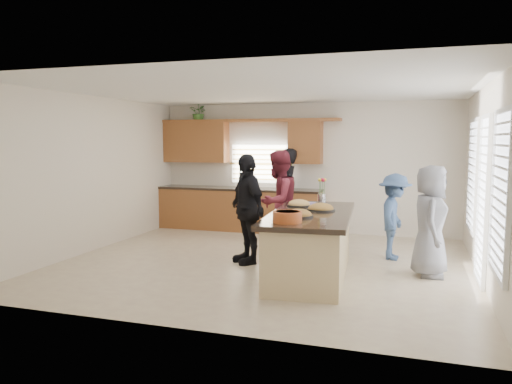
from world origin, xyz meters
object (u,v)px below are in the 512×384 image
(woman_left_back, at_px, (287,191))
(woman_right_front, at_px, (430,221))
(salad_bowl, at_px, (287,216))
(woman_left_mid, at_px, (278,202))
(island, at_px, (311,246))
(woman_right_back, at_px, (394,217))
(woman_left_front, at_px, (247,209))

(woman_left_back, distance_m, woman_right_front, 3.85)
(salad_bowl, relative_size, woman_left_mid, 0.21)
(woman_right_front, bearing_deg, salad_bowl, 130.56)
(woman_left_back, bearing_deg, woman_left_mid, 13.75)
(island, bearing_deg, woman_left_mid, 119.16)
(woman_left_mid, bearing_deg, salad_bowl, 36.13)
(salad_bowl, bearing_deg, woman_right_back, 63.12)
(woman_left_mid, bearing_deg, woman_left_back, -152.55)
(island, distance_m, salad_bowl, 1.14)
(salad_bowl, distance_m, woman_left_back, 4.23)
(woman_left_front, bearing_deg, woman_right_back, 69.93)
(island, distance_m, woman_right_front, 1.79)
(woman_left_front, bearing_deg, salad_bowl, -7.67)
(woman_left_mid, bearing_deg, island, 51.65)
(island, xyz_separation_m, woman_left_mid, (-0.86, 1.28, 0.46))
(island, bearing_deg, salad_bowl, -101.05)
(woman_left_mid, distance_m, woman_right_back, 2.00)
(salad_bowl, xyz_separation_m, woman_left_front, (-1.05, 1.44, -0.14))
(woman_left_back, bearing_deg, woman_right_back, 58.19)
(salad_bowl, distance_m, woman_left_front, 1.78)
(woman_left_back, height_order, woman_left_mid, woman_left_mid)
(woman_right_front, bearing_deg, woman_left_back, 48.03)
(woman_right_back, bearing_deg, woman_left_mid, 99.23)
(woman_left_front, relative_size, woman_right_front, 1.09)
(woman_right_front, bearing_deg, woman_right_back, 30.83)
(woman_right_front, bearing_deg, island, 107.75)
(woman_right_back, bearing_deg, island, 146.44)
(woman_left_mid, xyz_separation_m, woman_right_front, (2.53, -0.76, -0.09))
(woman_left_front, distance_m, woman_right_back, 2.49)
(woman_left_front, bearing_deg, island, 24.66)
(woman_left_mid, relative_size, woman_right_front, 1.11)
(woman_left_mid, distance_m, woman_right_front, 2.64)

